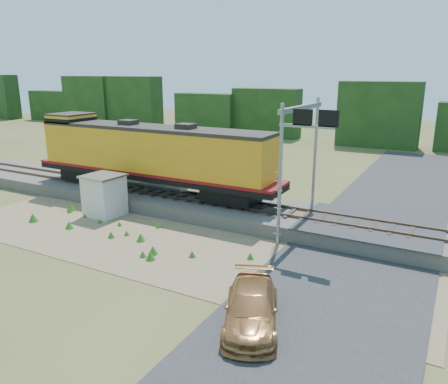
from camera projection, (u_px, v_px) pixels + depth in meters
The scene contains 11 objects.
ground at pixel (193, 255), 20.94m from camera, with size 140.00×140.00×0.00m, color #475123.
ballast at pixel (248, 213), 25.90m from camera, with size 70.00×5.00×0.80m, color slate.
rails at pixel (248, 205), 25.78m from camera, with size 70.00×1.54×0.16m.
dirt_shoulder at pixel (166, 243), 22.28m from camera, with size 26.00×8.00×0.03m, color #8C7754.
road at pixel (344, 279), 18.30m from camera, with size 7.00×66.00×0.86m.
tree_line_north at pixel (364, 119), 52.26m from camera, with size 130.00×3.00×6.50m.
weed_clumps at pixel (138, 241), 22.64m from camera, with size 15.00×6.20×0.56m, color #2E6A1E, non-canonical shape.
locomotive at pixel (148, 154), 28.50m from camera, with size 18.11×2.76×4.67m.
shed at pixel (104, 195), 26.35m from camera, with size 2.24×2.24×2.53m.
signal_gantry at pixel (303, 136), 22.46m from camera, with size 2.80×6.20×7.06m.
car at pixel (251, 308), 14.96m from camera, with size 1.81×4.44×1.29m, color #A66F3D.
Camera 1 is at (10.59, -16.30, 8.46)m, focal length 35.00 mm.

